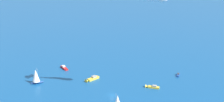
% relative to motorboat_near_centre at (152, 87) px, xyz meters
% --- Properties ---
extents(ground_plane, '(2000.00, 2000.00, 0.00)m').
position_rel_motorboat_near_centre_xyz_m(ground_plane, '(-25.68, 7.56, -0.68)').
color(ground_plane, navy).
extents(motorboat_near_centre, '(6.85, 8.42, 2.53)m').
position_rel_motorboat_near_centre_xyz_m(motorboat_near_centre, '(0.00, 0.00, 0.00)').
color(motorboat_near_centre, gold).
rests_on(motorboat_near_centre, ground_plane).
extents(sailboat_far_port, '(8.67, 5.86, 10.79)m').
position_rel_motorboat_near_centre_xyz_m(sailboat_far_port, '(-54.29, 50.70, 4.24)').
color(sailboat_far_port, '#23478C').
rests_on(sailboat_far_port, ground_plane).
extents(motorboat_far_stbd, '(6.26, 4.64, 1.83)m').
position_rel_motorboat_near_centre_xyz_m(motorboat_far_stbd, '(27.91, 2.21, -0.19)').
color(motorboat_far_stbd, '#23478C').
rests_on(motorboat_far_stbd, ground_plane).
extents(motorboat_offshore, '(10.81, 3.83, 3.07)m').
position_rel_motorboat_near_centre_xyz_m(motorboat_offshore, '(-23.17, 32.93, 0.15)').
color(motorboat_offshore, gold).
rests_on(motorboat_offshore, ground_plane).
extents(motorboat_mid_cluster, '(3.11, 9.18, 2.61)m').
position_rel_motorboat_near_centre_xyz_m(motorboat_mid_cluster, '(-27.74, 61.58, 0.02)').
color(motorboat_mid_cluster, '#B21E1E').
rests_on(motorboat_mid_cluster, ground_plane).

